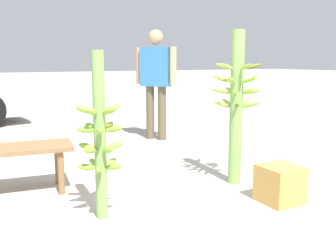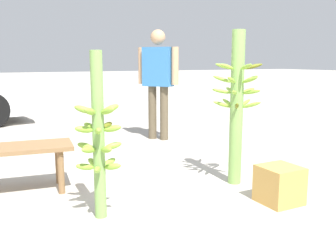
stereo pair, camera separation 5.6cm
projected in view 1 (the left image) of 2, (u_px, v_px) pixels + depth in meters
ground_plane at (187, 207)px, 3.16m from camera, size 80.00×80.00×0.00m
banana_stalk_left at (100, 137)px, 2.86m from camera, size 0.37×0.37×1.30m
banana_stalk_center at (236, 105)px, 3.68m from camera, size 0.49×0.49×1.52m
vendor_person at (156, 75)px, 5.76m from camera, size 0.50×0.61×1.69m
produce_crate at (280, 184)px, 3.26m from camera, size 0.33×0.33×0.33m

